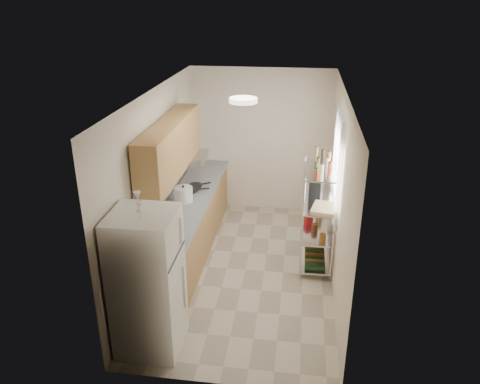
# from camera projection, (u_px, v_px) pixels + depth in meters

# --- Properties ---
(room) EXTENTS (2.52, 4.42, 2.62)m
(room) POSITION_uv_depth(u_px,v_px,m) (246.00, 188.00, 6.37)
(room) COLOR #BFB29B
(room) RESTS_ON ground
(counter_run) EXTENTS (0.63, 3.51, 0.90)m
(counter_run) POSITION_uv_depth(u_px,v_px,m) (190.00, 225.00, 7.21)
(counter_run) COLOR #AE794A
(counter_run) RESTS_ON ground
(upper_cabinets) EXTENTS (0.33, 2.20, 0.72)m
(upper_cabinets) POSITION_uv_depth(u_px,v_px,m) (170.00, 147.00, 6.39)
(upper_cabinets) COLOR #AE794A
(upper_cabinets) RESTS_ON room
(range_hood) EXTENTS (0.50, 0.60, 0.12)m
(range_hood) POSITION_uv_depth(u_px,v_px,m) (189.00, 158.00, 7.28)
(range_hood) COLOR #B7BABC
(range_hood) RESTS_ON room
(window) EXTENTS (0.06, 1.00, 1.46)m
(window) POSITION_uv_depth(u_px,v_px,m) (337.00, 166.00, 6.44)
(window) COLOR white
(window) RESTS_ON room
(bakers_rack) EXTENTS (0.45, 0.90, 1.73)m
(bakers_rack) POSITION_uv_depth(u_px,v_px,m) (319.00, 196.00, 6.59)
(bakers_rack) COLOR silver
(bakers_rack) RESTS_ON ground
(ceiling_dome) EXTENTS (0.34, 0.34, 0.05)m
(ceiling_dome) POSITION_uv_depth(u_px,v_px,m) (243.00, 100.00, 5.60)
(ceiling_dome) COLOR white
(ceiling_dome) RESTS_ON room
(refrigerator) EXTENTS (0.69, 0.69, 1.67)m
(refrigerator) POSITION_uv_depth(u_px,v_px,m) (148.00, 283.00, 5.11)
(refrigerator) COLOR white
(refrigerator) RESTS_ON ground
(wine_glass_a) EXTENTS (0.08, 0.08, 0.22)m
(wine_glass_a) POSITION_uv_depth(u_px,v_px,m) (138.00, 202.00, 4.80)
(wine_glass_a) COLOR silver
(wine_glass_a) RESTS_ON refrigerator
(wine_glass_b) EXTENTS (0.06, 0.06, 0.18)m
(wine_glass_b) POSITION_uv_depth(u_px,v_px,m) (139.00, 209.00, 4.67)
(wine_glass_b) COLOR silver
(wine_glass_b) RESTS_ON refrigerator
(rice_cooker) EXTENTS (0.28, 0.28, 0.22)m
(rice_cooker) POSITION_uv_depth(u_px,v_px,m) (183.00, 194.00, 6.90)
(rice_cooker) COLOR silver
(rice_cooker) RESTS_ON counter_run
(frying_pan_large) EXTENTS (0.35, 0.35, 0.05)m
(frying_pan_large) POSITION_uv_depth(u_px,v_px,m) (189.00, 190.00, 7.29)
(frying_pan_large) COLOR black
(frying_pan_large) RESTS_ON counter_run
(frying_pan_small) EXTENTS (0.30, 0.30, 0.04)m
(frying_pan_small) POSITION_uv_depth(u_px,v_px,m) (195.00, 186.00, 7.45)
(frying_pan_small) COLOR black
(frying_pan_small) RESTS_ON counter_run
(cutting_board) EXTENTS (0.39, 0.47, 0.03)m
(cutting_board) POSITION_uv_depth(u_px,v_px,m) (324.00, 208.00, 6.44)
(cutting_board) COLOR tan
(cutting_board) RESTS_ON bakers_rack
(espresso_machine) EXTENTS (0.22, 0.29, 0.30)m
(espresso_machine) POSITION_uv_depth(u_px,v_px,m) (316.00, 186.00, 6.81)
(espresso_machine) COLOR black
(espresso_machine) RESTS_ON bakers_rack
(storage_bag) EXTENTS (0.14, 0.17, 0.16)m
(storage_bag) POSITION_uv_depth(u_px,v_px,m) (308.00, 217.00, 7.04)
(storage_bag) COLOR #A21417
(storage_bag) RESTS_ON bakers_rack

